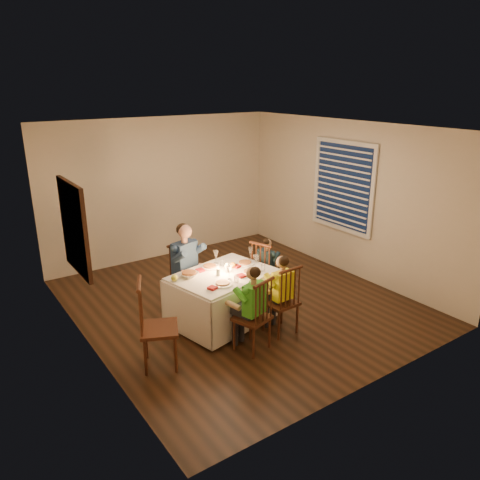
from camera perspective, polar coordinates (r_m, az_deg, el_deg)
ground at (r=7.18m, az=-0.16°, el=-7.56°), size 5.00×5.00×0.00m
wall_left at (r=5.80m, az=-18.81°, el=-1.29°), size 0.02×5.00×2.60m
wall_right at (r=8.15m, az=13.01°, el=4.93°), size 0.02×5.00×2.60m
wall_back at (r=8.81m, az=-9.49°, el=6.18°), size 4.50×0.02×2.60m
ceiling at (r=6.46m, az=-0.18°, el=13.57°), size 5.00×5.00×0.00m
dining_table at (r=6.44m, az=-2.09°, el=-5.80°), size 1.55×1.26×0.68m
chair_adult at (r=7.11m, az=-6.37°, el=-7.98°), size 0.49×0.48×0.97m
chair_near_left at (r=6.05m, az=1.44°, el=-13.06°), size 0.49×0.48×0.97m
chair_near_right at (r=6.43m, az=4.87°, el=-11.04°), size 0.41×0.40×0.97m
chair_end at (r=7.26m, az=3.21°, el=-7.29°), size 0.49×0.50×0.97m
chair_extra at (r=5.82m, az=-9.54°, el=-14.75°), size 0.58×0.59×1.09m
adult at (r=7.11m, az=-6.37°, el=-7.98°), size 0.58×0.55×1.28m
child_green at (r=6.05m, az=1.44°, el=-13.06°), size 0.46×0.44×1.11m
child_yellow at (r=6.43m, az=4.87°, el=-11.04°), size 0.38×0.35×1.09m
child_teal at (r=7.26m, az=3.21°, el=-7.29°), size 0.37×0.38×0.99m
setting_adult at (r=6.56m, az=-3.70°, el=-3.30°), size 0.31×0.31×0.02m
setting_green at (r=6.02m, az=-2.14°, el=-5.38°), size 0.31×0.31×0.02m
setting_yellow at (r=6.38m, az=1.27°, el=-3.95°), size 0.31×0.31×0.02m
setting_teal at (r=6.68m, az=0.62°, el=-2.85°), size 0.31×0.31×0.02m
candle_left at (r=6.28m, az=-2.69°, el=-3.93°), size 0.06×0.06×0.10m
candle_right at (r=6.39m, az=-1.63°, el=-3.52°), size 0.06×0.06×0.10m
squash at (r=6.17m, az=-8.00°, el=-4.59°), size 0.09×0.09×0.09m
orange_fruit at (r=6.54m, az=-0.88°, el=-3.08°), size 0.08×0.08×0.08m
serving_bowl at (r=6.28m, az=-6.23°, el=-4.22°), size 0.31×0.31×0.06m
wall_mirror at (r=6.02m, az=-19.54°, el=1.38°), size 0.06×0.95×1.15m
window_blinds at (r=8.14m, az=12.39°, el=6.40°), size 0.07×1.34×1.54m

